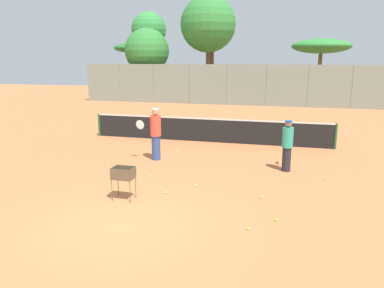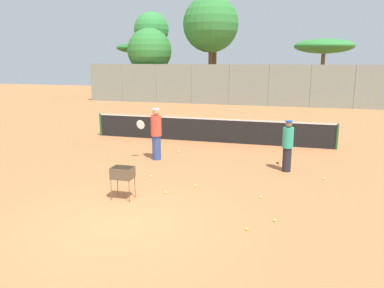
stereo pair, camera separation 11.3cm
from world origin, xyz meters
TOP-DOWN VIEW (x-y plane):
  - ground_plane at (0.00, 0.00)m, footprint 80.00×80.00m
  - tennis_net at (0.00, 8.89)m, footprint 10.84×0.10m
  - back_fence at (0.00, 22.85)m, footprint 28.10×0.08m
  - tree_0 at (-10.35, 28.38)m, footprint 3.38×3.38m
  - tree_1 at (-3.90, 26.05)m, footprint 4.83×4.83m
  - tree_2 at (-12.14, 28.65)m, footprint 3.89×3.89m
  - tree_3 at (-4.11, 28.35)m, footprint 3.91×3.91m
  - tree_4 at (5.61, 26.65)m, footprint 4.84×4.84m
  - tree_5 at (-9.17, 24.84)m, footprint 3.93×3.93m
  - player_white_outfit at (-1.18, 5.45)m, footprint 0.94×0.40m
  - player_red_cap at (3.49, 5.21)m, footprint 0.35×0.90m
  - ball_cart at (-0.56, 1.44)m, footprint 0.56×0.41m
  - tennis_ball_0 at (3.37, 1.07)m, footprint 0.07×0.07m
  - tennis_ball_1 at (-0.71, 6.66)m, footprint 0.07×0.07m
  - tennis_ball_2 at (4.65, 4.60)m, footprint 0.07×0.07m
  - tennis_ball_3 at (2.92, 2.47)m, footprint 0.07×0.07m
  - tennis_ball_4 at (-0.58, 3.38)m, footprint 0.07×0.07m
  - tennis_ball_5 at (0.99, 2.91)m, footprint 0.07×0.07m
  - tennis_ball_7 at (0.35, 2.12)m, footprint 0.07×0.07m
  - tennis_ball_8 at (2.81, 0.45)m, footprint 0.07×0.07m
  - parked_car at (-7.64, 26.85)m, footprint 4.20×1.70m

SIDE VIEW (x-z plane):
  - ground_plane at x=0.00m, z-range 0.00..0.00m
  - tennis_ball_0 at x=3.37m, z-range 0.00..0.07m
  - tennis_ball_1 at x=-0.71m, z-range 0.00..0.07m
  - tennis_ball_2 at x=4.65m, z-range 0.00..0.07m
  - tennis_ball_3 at x=2.92m, z-range 0.00..0.07m
  - tennis_ball_4 at x=-0.58m, z-range 0.00..0.07m
  - tennis_ball_5 at x=0.99m, z-range 0.00..0.07m
  - tennis_ball_7 at x=0.35m, z-range 0.00..0.07m
  - tennis_ball_8 at x=2.81m, z-range 0.00..0.07m
  - tennis_net at x=0.00m, z-range 0.02..1.09m
  - ball_cart at x=-0.56m, z-range 0.21..1.09m
  - parked_car at x=-7.64m, z-range -0.14..1.46m
  - player_red_cap at x=3.49m, z-range 0.03..1.73m
  - player_white_outfit at x=-1.18m, z-range 0.03..1.93m
  - back_fence at x=0.00m, z-range 0.00..3.23m
  - tree_5 at x=-9.17m, z-range 1.17..7.48m
  - tree_2 at x=-12.14m, z-range 1.97..7.17m
  - tree_4 at x=5.61m, z-range 2.00..7.28m
  - tree_3 at x=-4.11m, z-range 2.13..10.48m
  - tree_0 at x=-10.35m, z-range 2.30..10.41m
  - tree_1 at x=-3.90m, z-range 2.07..11.08m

